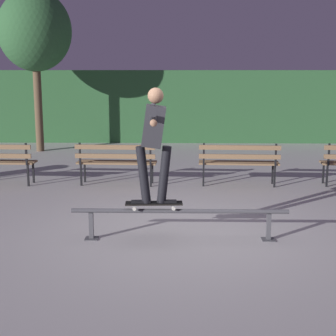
# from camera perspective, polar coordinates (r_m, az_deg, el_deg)

# --- Properties ---
(ground_plane) EXTENTS (90.00, 90.00, 0.00)m
(ground_plane) POSITION_cam_1_polar(r_m,az_deg,el_deg) (7.39, 1.30, -7.29)
(ground_plane) COLOR #ADAAA8
(hedge_backdrop) EXTENTS (24.00, 1.20, 2.27)m
(hedge_backdrop) POSITION_cam_1_polar(r_m,az_deg,el_deg) (16.66, 1.24, 6.95)
(hedge_backdrop) COLOR #2D5B33
(hedge_backdrop) RESTS_ON ground
(grind_rail) EXTENTS (2.98, 0.18, 0.44)m
(grind_rail) POSITION_cam_1_polar(r_m,az_deg,el_deg) (7.04, 1.31, -5.32)
(grind_rail) COLOR #47474C
(grind_rail) RESTS_ON ground
(skateboard) EXTENTS (0.79, 0.24, 0.09)m
(skateboard) POSITION_cam_1_polar(r_m,az_deg,el_deg) (7.00, -1.58, -3.99)
(skateboard) COLOR black
(skateboard) RESTS_ON grind_rail
(skateboarder) EXTENTS (0.62, 1.41, 1.56)m
(skateboarder) POSITION_cam_1_polar(r_m,az_deg,el_deg) (6.82, -1.60, 3.62)
(skateboarder) COLOR black
(skateboarder) RESTS_ON skateboard
(park_bench_left_center) EXTENTS (1.62, 0.49, 0.88)m
(park_bench_left_center) POSITION_cam_1_polar(r_m,az_deg,el_deg) (10.29, -5.80, 0.98)
(park_bench_left_center) COLOR black
(park_bench_left_center) RESTS_ON ground
(park_bench_right_center) EXTENTS (1.62, 0.49, 0.88)m
(park_bench_right_center) POSITION_cam_1_polar(r_m,az_deg,el_deg) (10.29, 7.92, 0.93)
(park_bench_right_center) COLOR black
(park_bench_right_center) RESTS_ON ground
(tree_far_left) EXTENTS (2.01, 2.01, 4.45)m
(tree_far_left) POSITION_cam_1_polar(r_m,az_deg,el_deg) (14.95, -14.63, 14.49)
(tree_far_left) COLOR brown
(tree_far_left) RESTS_ON ground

